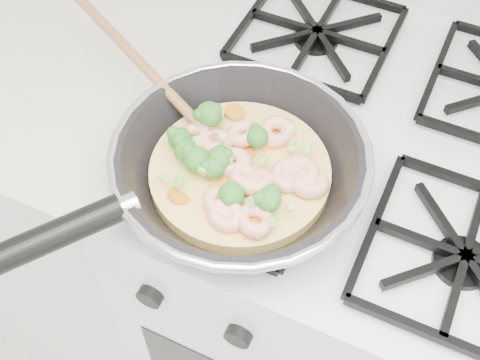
% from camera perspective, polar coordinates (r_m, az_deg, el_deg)
% --- Properties ---
extents(stove, '(0.60, 0.60, 0.92)m').
position_cam_1_polar(stove, '(1.24, 9.02, -9.45)').
color(stove, white).
rests_on(stove, ground).
extents(counter_left, '(1.00, 0.60, 0.90)m').
position_cam_1_polar(counter_left, '(1.52, -20.56, 2.42)').
color(counter_left, white).
rests_on(counter_left, ground).
extents(skillet, '(0.48, 0.45, 0.10)m').
position_cam_1_polar(skillet, '(0.75, -0.49, 1.22)').
color(skillet, black).
rests_on(skillet, stove).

